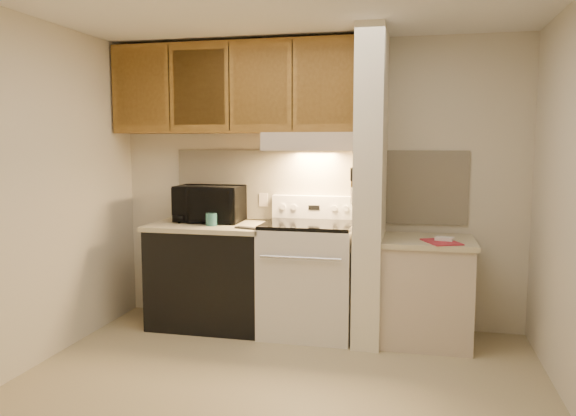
% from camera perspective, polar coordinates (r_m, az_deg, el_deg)
% --- Properties ---
extents(floor, '(3.60, 3.60, 0.00)m').
position_cam_1_polar(floor, '(3.87, -1.30, -17.97)').
color(floor, tan).
rests_on(floor, ground).
extents(wall_back, '(3.60, 2.50, 0.02)m').
position_cam_1_polar(wall_back, '(5.00, 2.88, 2.45)').
color(wall_back, beige).
rests_on(wall_back, floor).
extents(wall_left, '(0.02, 3.00, 2.50)m').
position_cam_1_polar(wall_left, '(4.35, -25.02, 1.22)').
color(wall_left, beige).
rests_on(wall_left, floor).
extents(backsplash, '(2.60, 0.02, 0.63)m').
position_cam_1_polar(backsplash, '(4.99, 2.85, 2.27)').
color(backsplash, '#F3E9CB').
rests_on(backsplash, wall_back).
extents(range_body, '(0.76, 0.65, 0.92)m').
position_cam_1_polar(range_body, '(4.79, 2.10, -7.31)').
color(range_body, silver).
rests_on(range_body, floor).
extents(oven_window, '(0.50, 0.01, 0.30)m').
position_cam_1_polar(oven_window, '(4.48, 1.34, -7.76)').
color(oven_window, black).
rests_on(oven_window, range_body).
extents(oven_handle, '(0.65, 0.02, 0.02)m').
position_cam_1_polar(oven_handle, '(4.39, 1.24, -5.10)').
color(oven_handle, silver).
rests_on(oven_handle, range_body).
extents(cooktop, '(0.74, 0.64, 0.03)m').
position_cam_1_polar(cooktop, '(4.70, 2.12, -1.68)').
color(cooktop, black).
rests_on(cooktop, range_body).
extents(range_backguard, '(0.76, 0.08, 0.20)m').
position_cam_1_polar(range_backguard, '(4.96, 2.74, 0.10)').
color(range_backguard, silver).
rests_on(range_backguard, range_body).
extents(range_display, '(0.10, 0.01, 0.04)m').
position_cam_1_polar(range_display, '(4.92, 2.66, 0.05)').
color(range_display, black).
rests_on(range_display, range_backguard).
extents(range_knob_left_outer, '(0.05, 0.02, 0.05)m').
position_cam_1_polar(range_knob_left_outer, '(4.98, -0.52, 0.12)').
color(range_knob_left_outer, silver).
rests_on(range_knob_left_outer, range_backguard).
extents(range_knob_left_inner, '(0.05, 0.02, 0.05)m').
position_cam_1_polar(range_knob_left_inner, '(4.95, 0.60, 0.09)').
color(range_knob_left_inner, silver).
rests_on(range_knob_left_inner, range_backguard).
extents(range_knob_right_inner, '(0.05, 0.02, 0.05)m').
position_cam_1_polar(range_knob_right_inner, '(4.89, 4.73, -0.01)').
color(range_knob_right_inner, silver).
rests_on(range_knob_right_inner, range_backguard).
extents(range_knob_right_outer, '(0.05, 0.02, 0.05)m').
position_cam_1_polar(range_knob_right_outer, '(4.88, 5.89, -0.04)').
color(range_knob_right_outer, silver).
rests_on(range_knob_right_outer, range_backguard).
extents(dishwasher_front, '(1.00, 0.63, 0.87)m').
position_cam_1_polar(dishwasher_front, '(5.04, -7.83, -6.96)').
color(dishwasher_front, black).
rests_on(dishwasher_front, floor).
extents(left_countertop, '(1.04, 0.67, 0.04)m').
position_cam_1_polar(left_countertop, '(4.95, -7.91, -1.83)').
color(left_countertop, beige).
rests_on(left_countertop, dishwasher_front).
extents(spoon_rest, '(0.21, 0.12, 0.01)m').
position_cam_1_polar(spoon_rest, '(4.64, -4.23, -2.03)').
color(spoon_rest, black).
rests_on(spoon_rest, left_countertop).
extents(teal_jar, '(0.11, 0.11, 0.11)m').
position_cam_1_polar(teal_jar, '(4.83, -7.79, -1.16)').
color(teal_jar, '#265A5E').
rests_on(teal_jar, left_countertop).
extents(outlet, '(0.08, 0.01, 0.12)m').
position_cam_1_polar(outlet, '(5.10, -2.50, 0.84)').
color(outlet, '#C2B3A2').
rests_on(outlet, backsplash).
extents(microwave, '(0.59, 0.41, 0.32)m').
position_cam_1_polar(microwave, '(5.08, -7.91, 0.44)').
color(microwave, black).
rests_on(microwave, left_countertop).
extents(partition_pillar, '(0.22, 0.70, 2.50)m').
position_cam_1_polar(partition_pillar, '(4.59, 8.40, 2.02)').
color(partition_pillar, white).
rests_on(partition_pillar, floor).
extents(pillar_trim, '(0.01, 0.70, 0.04)m').
position_cam_1_polar(pillar_trim, '(4.60, 6.96, 2.67)').
color(pillar_trim, olive).
rests_on(pillar_trim, partition_pillar).
extents(knife_strip, '(0.02, 0.42, 0.04)m').
position_cam_1_polar(knife_strip, '(4.55, 6.83, 2.89)').
color(knife_strip, black).
rests_on(knife_strip, partition_pillar).
extents(knife_blade_a, '(0.01, 0.03, 0.16)m').
position_cam_1_polar(knife_blade_a, '(4.41, 6.45, 1.48)').
color(knife_blade_a, silver).
rests_on(knife_blade_a, knife_strip).
extents(knife_handle_a, '(0.02, 0.02, 0.10)m').
position_cam_1_polar(knife_handle_a, '(4.40, 6.47, 3.42)').
color(knife_handle_a, black).
rests_on(knife_handle_a, knife_strip).
extents(knife_blade_b, '(0.01, 0.04, 0.18)m').
position_cam_1_polar(knife_blade_b, '(4.49, 6.56, 1.43)').
color(knife_blade_b, silver).
rests_on(knife_blade_b, knife_strip).
extents(knife_handle_b, '(0.02, 0.02, 0.10)m').
position_cam_1_polar(knife_handle_b, '(4.46, 6.56, 3.46)').
color(knife_handle_b, black).
rests_on(knife_handle_b, knife_strip).
extents(knife_blade_c, '(0.01, 0.04, 0.20)m').
position_cam_1_polar(knife_blade_c, '(4.55, 6.65, 1.38)').
color(knife_blade_c, silver).
rests_on(knife_blade_c, knife_strip).
extents(knife_handle_c, '(0.02, 0.02, 0.10)m').
position_cam_1_polar(knife_handle_c, '(4.53, 6.66, 3.51)').
color(knife_handle_c, black).
rests_on(knife_handle_c, knife_strip).
extents(knife_blade_d, '(0.01, 0.04, 0.16)m').
position_cam_1_polar(knife_blade_d, '(4.62, 6.75, 1.70)').
color(knife_blade_d, silver).
rests_on(knife_blade_d, knife_strip).
extents(knife_handle_d, '(0.02, 0.02, 0.10)m').
position_cam_1_polar(knife_handle_d, '(4.63, 6.80, 3.57)').
color(knife_handle_d, black).
rests_on(knife_handle_d, knife_strip).
extents(knife_blade_e, '(0.01, 0.04, 0.18)m').
position_cam_1_polar(knife_blade_e, '(4.71, 6.87, 1.67)').
color(knife_blade_e, silver).
rests_on(knife_blade_e, knife_strip).
extents(knife_handle_e, '(0.02, 0.02, 0.10)m').
position_cam_1_polar(knife_handle_e, '(4.72, 6.91, 3.62)').
color(knife_handle_e, black).
rests_on(knife_handle_e, knife_strip).
extents(oven_mitt, '(0.03, 0.10, 0.25)m').
position_cam_1_polar(oven_mitt, '(4.78, 6.97, 1.37)').
color(oven_mitt, slate).
rests_on(oven_mitt, partition_pillar).
extents(right_cab_base, '(0.70, 0.60, 0.81)m').
position_cam_1_polar(right_cab_base, '(4.72, 13.85, -8.39)').
color(right_cab_base, '#C2B3A2').
rests_on(right_cab_base, floor).
extents(right_countertop, '(0.74, 0.64, 0.04)m').
position_cam_1_polar(right_countertop, '(4.63, 14.00, -3.30)').
color(right_countertop, beige).
rests_on(right_countertop, right_cab_base).
extents(red_folder, '(0.33, 0.37, 0.01)m').
position_cam_1_polar(red_folder, '(4.48, 15.32, -3.34)').
color(red_folder, '#AC2837').
rests_on(red_folder, right_countertop).
extents(white_box, '(0.15, 0.12, 0.04)m').
position_cam_1_polar(white_box, '(4.53, 15.60, -3.08)').
color(white_box, white).
rests_on(white_box, right_countertop).
extents(range_hood, '(0.78, 0.44, 0.15)m').
position_cam_1_polar(range_hood, '(4.77, 2.44, 6.76)').
color(range_hood, '#C2B3A2').
rests_on(range_hood, upper_cabinets).
extents(hood_lip, '(0.78, 0.04, 0.06)m').
position_cam_1_polar(hood_lip, '(4.57, 1.96, 6.21)').
color(hood_lip, '#C2B3A2').
rests_on(hood_lip, range_hood).
extents(upper_cabinets, '(2.18, 0.33, 0.77)m').
position_cam_1_polar(upper_cabinets, '(5.01, -5.39, 12.00)').
color(upper_cabinets, olive).
rests_on(upper_cabinets, wall_back).
extents(cab_door_a, '(0.46, 0.01, 0.63)m').
position_cam_1_polar(cab_door_a, '(5.18, -14.77, 11.63)').
color(cab_door_a, olive).
rests_on(cab_door_a, upper_cabinets).
extents(cab_gap_a, '(0.01, 0.01, 0.73)m').
position_cam_1_polar(cab_gap_a, '(5.06, -11.98, 11.83)').
color(cab_gap_a, black).
rests_on(cab_gap_a, upper_cabinets).
extents(cab_door_b, '(0.46, 0.01, 0.63)m').
position_cam_1_polar(cab_door_b, '(4.95, -9.05, 12.01)').
color(cab_door_b, olive).
rests_on(cab_door_b, upper_cabinets).
extents(cab_gap_b, '(0.01, 0.01, 0.73)m').
position_cam_1_polar(cab_gap_b, '(4.86, -6.00, 12.16)').
color(cab_gap_b, black).
rests_on(cab_gap_b, upper_cabinets).
extents(cab_door_c, '(0.46, 0.01, 0.63)m').
position_cam_1_polar(cab_door_c, '(4.78, -2.83, 12.28)').
color(cab_door_c, olive).
rests_on(cab_door_c, upper_cabinets).
extents(cab_gap_c, '(0.01, 0.01, 0.73)m').
position_cam_1_polar(cab_gap_c, '(4.71, 0.43, 12.37)').
color(cab_gap_c, black).
rests_on(cab_gap_c, upper_cabinets).
extents(cab_door_d, '(0.46, 0.01, 0.63)m').
position_cam_1_polar(cab_door_d, '(4.66, 3.79, 12.42)').
color(cab_door_d, olive).
rests_on(cab_door_d, upper_cabinets).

